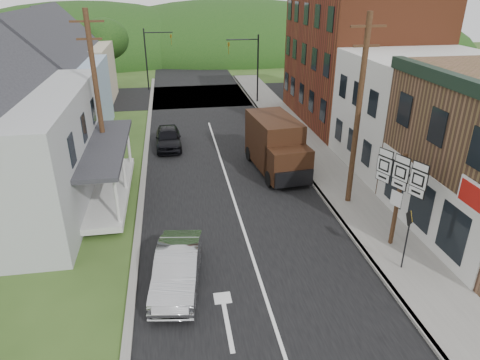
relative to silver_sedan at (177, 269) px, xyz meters
name	(u,v)px	position (x,y,z in m)	size (l,w,h in m)	color
ground	(251,253)	(3.00, 1.59, -0.72)	(120.00, 120.00, 0.00)	#2D4719
road	(221,161)	(3.00, 11.59, -0.72)	(9.00, 90.00, 0.02)	black
cross_road	(200,96)	(3.00, 28.59, -0.72)	(60.00, 9.00, 0.02)	black
sidewalk_right	(323,166)	(8.90, 9.59, -0.64)	(2.80, 55.00, 0.15)	slate
curb_right	(301,168)	(7.55, 9.59, -0.64)	(0.20, 55.00, 0.15)	slate
curb_left	(143,179)	(-1.65, 9.59, -0.66)	(0.30, 55.00, 0.12)	slate
storefront_white	(421,113)	(14.30, 9.09, 2.53)	(8.00, 7.00, 6.50)	silver
storefront_red	(357,56)	(14.30, 18.59, 4.28)	(8.00, 12.00, 10.00)	brown
house_blue	(50,84)	(-8.00, 18.59, 2.98)	(7.14, 8.16, 7.28)	#8BA4BD
house_cream	(68,62)	(-8.50, 27.59, 2.98)	(7.14, 8.16, 7.28)	#BCAA92
utility_pole_right	(358,113)	(8.60, 5.09, 3.94)	(1.60, 0.26, 9.00)	#472D19
utility_pole_left	(98,99)	(-3.50, 9.59, 3.94)	(1.60, 0.26, 9.00)	#472D19
traffic_signal_right	(250,61)	(7.30, 25.09, 3.04)	(2.87, 0.20, 6.00)	black
traffic_signal_left	(153,52)	(-1.30, 32.09, 3.04)	(2.87, 0.20, 6.00)	black
tree_left_d	(104,39)	(-6.00, 33.59, 4.17)	(4.80, 4.80, 6.94)	#382616
forested_ridge	(186,53)	(3.00, 56.59, -0.72)	(90.00, 30.00, 16.00)	black
silver_sedan	(177,269)	(0.00, 0.00, 0.00)	(1.51, 4.34, 1.43)	#9F9FA4
dark_sedan	(168,138)	(-0.17, 14.53, -0.03)	(1.62, 4.03, 1.37)	black
delivery_van	(276,146)	(5.97, 9.62, 0.85)	(2.79, 5.74, 3.10)	black
route_sign_cluster	(399,187)	(8.81, 1.11, 2.03)	(0.95, 2.15, 4.01)	#472D19
warning_sign	(408,231)	(8.45, -0.52, 1.05)	(0.17, 0.69, 2.52)	black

